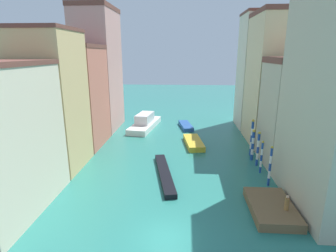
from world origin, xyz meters
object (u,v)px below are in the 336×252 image
(mooring_pole_2, at_px, (258,148))
(vaporetto_white, at_px, (145,123))
(mooring_pole_0, at_px, (270,166))
(mooring_pole_3, at_px, (253,144))
(person_on_dock, at_px, (287,203))
(mooring_pole_4, at_px, (252,137))
(gondola_black, at_px, (165,174))
(mooring_pole_1, at_px, (261,157))
(motorboat_0, at_px, (186,126))
(waterfront_dock, at_px, (271,208))
(motorboat_1, at_px, (194,143))

(mooring_pole_2, relative_size, vaporetto_white, 0.38)
(mooring_pole_2, xyz_separation_m, vaporetto_white, (-16.59, 16.40, -1.28))
(mooring_pole_0, height_order, mooring_pole_3, mooring_pole_0)
(mooring_pole_3, bearing_deg, person_on_dock, -90.71)
(mooring_pole_4, xyz_separation_m, gondola_black, (-11.35, -7.26, -2.33))
(person_on_dock, distance_m, mooring_pole_0, 5.96)
(mooring_pole_1, bearing_deg, motorboat_0, 114.73)
(waterfront_dock, distance_m, mooring_pole_0, 5.48)
(mooring_pole_0, height_order, mooring_pole_1, mooring_pole_0)
(mooring_pole_2, distance_m, motorboat_1, 10.73)
(vaporetto_white, xyz_separation_m, gondola_black, (5.29, -20.09, -0.71))
(mooring_pole_3, bearing_deg, vaporetto_white, 138.27)
(mooring_pole_2, bearing_deg, mooring_pole_4, 89.22)
(person_on_dock, height_order, mooring_pole_2, mooring_pole_2)
(person_on_dock, height_order, mooring_pole_4, mooring_pole_4)
(waterfront_dock, relative_size, mooring_pole_2, 1.36)
(waterfront_dock, relative_size, mooring_pole_0, 1.35)
(mooring_pole_3, xyz_separation_m, mooring_pole_4, (0.25, 1.79, 0.45))
(mooring_pole_0, xyz_separation_m, gondola_black, (-11.22, 1.56, -1.99))
(mooring_pole_4, relative_size, gondola_black, 0.48)
(vaporetto_white, height_order, motorboat_1, vaporetto_white)
(waterfront_dock, xyz_separation_m, mooring_pole_0, (1.20, 5.01, 1.87))
(mooring_pole_1, relative_size, motorboat_0, 0.61)
(gondola_black, bearing_deg, mooring_pole_3, 26.25)
(waterfront_dock, relative_size, gondola_black, 0.57)
(gondola_black, relative_size, motorboat_0, 1.65)
(waterfront_dock, xyz_separation_m, mooring_pole_2, (1.28, 10.27, 1.87))
(mooring_pole_0, height_order, motorboat_1, mooring_pole_0)
(mooring_pole_1, xyz_separation_m, vaporetto_white, (-16.48, 18.49, -1.03))
(mooring_pole_1, height_order, motorboat_0, mooring_pole_1)
(waterfront_dock, relative_size, mooring_pole_1, 1.52)
(person_on_dock, distance_m, vaporetto_white, 31.97)
(mooring_pole_3, xyz_separation_m, motorboat_0, (-8.70, 15.22, -1.80))
(person_on_dock, relative_size, motorboat_1, 0.20)
(mooring_pole_0, xyz_separation_m, vaporetto_white, (-16.51, 21.65, -1.28))
(person_on_dock, bearing_deg, mooring_pole_3, 89.29)
(motorboat_1, bearing_deg, vaporetto_white, 134.12)
(person_on_dock, xyz_separation_m, motorboat_1, (-7.34, 18.37, -1.03))
(mooring_pole_3, height_order, vaporetto_white, mooring_pole_3)
(mooring_pole_3, relative_size, gondola_black, 0.40)
(mooring_pole_0, distance_m, vaporetto_white, 27.26)
(mooring_pole_0, bearing_deg, vaporetto_white, 127.32)
(mooring_pole_4, relative_size, motorboat_0, 0.79)
(mooring_pole_3, bearing_deg, gondola_black, -153.75)
(waterfront_dock, height_order, motorboat_1, waterfront_dock)
(mooring_pole_0, bearing_deg, motorboat_1, 121.38)
(motorboat_0, bearing_deg, mooring_pole_4, -56.32)
(mooring_pole_0, height_order, mooring_pole_4, mooring_pole_4)
(mooring_pole_3, bearing_deg, mooring_pole_2, -83.49)
(gondola_black, distance_m, motorboat_0, 20.83)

